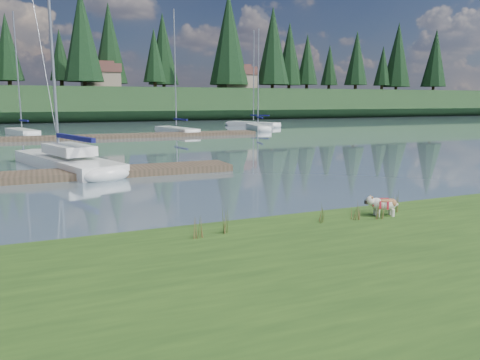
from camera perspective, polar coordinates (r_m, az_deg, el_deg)
name	(u,v)px	position (r m, az deg, el deg)	size (l,w,h in m)	color
ground	(92,139)	(42.05, -17.64, 4.83)	(200.00, 200.00, 0.00)	slate
bank	(338,298)	(7.69, 11.83, -13.94)	(60.00, 9.00, 0.35)	#2F521A
ridge	(63,105)	(84.82, -20.73, 8.58)	(200.00, 20.00, 5.00)	#1B3519
bulldog	(383,204)	(12.32, 17.08, -2.76)	(0.85, 0.52, 0.50)	silver
sailboat_main	(60,158)	(24.69, -21.14, 2.50)	(5.01, 10.43, 14.67)	white
dock_near	(45,176)	(20.95, -22.67, 0.48)	(16.00, 2.00, 0.30)	#4C3D2C
dock_far	(115,136)	(42.28, -14.95, 5.19)	(26.00, 2.20, 0.30)	#4C3D2C
sailboat_bg_1	(20,131)	(49.03, -25.21, 5.38)	(3.44, 7.62, 11.24)	white
sailboat_bg_3	(173,130)	(47.79, -8.12, 6.11)	(2.90, 8.32, 11.98)	white
sailboat_bg_4	(257,127)	(52.79, 2.04, 6.53)	(3.05, 7.53, 10.96)	white
sailboat_bg_5	(249,124)	(59.33, 1.10, 6.88)	(5.09, 8.07, 11.70)	white
weed_0	(225,220)	(10.30, -1.79, -4.92)	(0.17, 0.14, 0.67)	#475B23
weed_1	(321,213)	(11.29, 9.90, -3.99)	(0.17, 0.14, 0.56)	#475B23
weed_2	(379,209)	(11.98, 16.64, -3.45)	(0.17, 0.14, 0.57)	#475B23
weed_3	(198,226)	(9.99, -5.17, -5.61)	(0.17, 0.14, 0.60)	#475B23
weed_4	(356,212)	(11.78, 13.94, -3.75)	(0.17, 0.14, 0.47)	#475B23
weed_5	(395,203)	(12.87, 18.37, -2.71)	(0.17, 0.14, 0.54)	#475B23
mud_lip	(231,233)	(11.38, -1.06, -6.44)	(60.00, 0.50, 0.14)	#33281C
conifer_4	(82,35)	(78.67, -18.68, 16.40)	(6.16, 6.16, 15.10)	#382619
conifer_5	(154,55)	(84.27, -10.41, 14.71)	(3.96, 3.96, 10.35)	#382619
conifer_6	(229,39)	(86.62, -1.38, 16.83)	(7.04, 7.04, 17.00)	#382619
conifer_7	(289,54)	(95.13, 6.05, 15.04)	(5.28, 5.28, 13.20)	#382619
conifer_8	(357,58)	(98.80, 14.02, 14.22)	(4.62, 4.62, 11.77)	#382619
conifer_9	(398,55)	(109.42, 18.67, 14.25)	(5.94, 5.94, 14.62)	#382619
house_1	(100,76)	(83.44, -16.66, 12.10)	(6.30, 5.30, 4.65)	gray
house_2	(237,78)	(87.73, -0.37, 12.36)	(6.30, 5.30, 4.65)	gray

